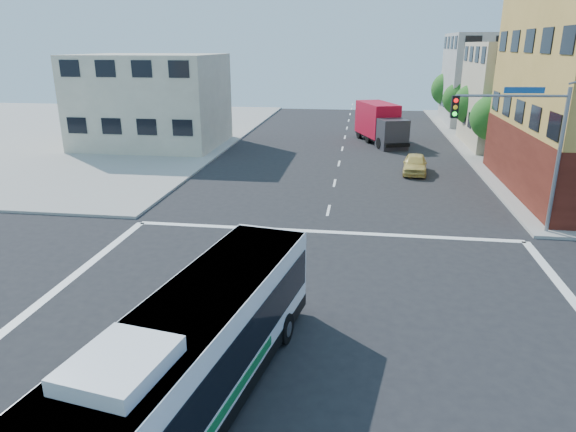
# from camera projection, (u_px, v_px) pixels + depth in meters

# --- Properties ---
(ground) EXTENTS (120.00, 120.00, 0.00)m
(ground) POSITION_uv_depth(u_px,v_px,m) (301.00, 333.00, 16.45)
(ground) COLOR black
(ground) RESTS_ON ground
(sidewalk_nw) EXTENTS (50.00, 50.00, 0.15)m
(sidewalk_nw) POSITION_uv_depth(u_px,v_px,m) (11.00, 132.00, 54.00)
(sidewalk_nw) COLOR gray
(sidewalk_nw) RESTS_ON ground
(building_east_near) EXTENTS (12.06, 10.06, 9.00)m
(building_east_near) POSITION_uv_depth(u_px,v_px,m) (541.00, 96.00, 44.60)
(building_east_near) COLOR tan
(building_east_near) RESTS_ON ground
(building_east_far) EXTENTS (12.06, 10.06, 10.00)m
(building_east_far) POSITION_uv_depth(u_px,v_px,m) (502.00, 80.00, 57.58)
(building_east_far) COLOR #A6A6A1
(building_east_far) RESTS_ON ground
(building_west) EXTENTS (12.06, 10.06, 8.00)m
(building_west) POSITION_uv_depth(u_px,v_px,m) (151.00, 101.00, 45.61)
(building_west) COLOR beige
(building_west) RESTS_ON ground
(signal_mast_ne) EXTENTS (7.91, 1.13, 8.07)m
(signal_mast_ne) POSITION_uv_depth(u_px,v_px,m) (525.00, 132.00, 23.60)
(signal_mast_ne) COLOR gray
(signal_mast_ne) RESTS_ON ground
(street_tree_a) EXTENTS (3.60, 3.60, 5.53)m
(street_tree_a) POSITION_uv_depth(u_px,v_px,m) (496.00, 115.00, 39.90)
(street_tree_a) COLOR #3B2215
(street_tree_a) RESTS_ON ground
(street_tree_b) EXTENTS (3.80, 3.80, 5.79)m
(street_tree_b) POSITION_uv_depth(u_px,v_px,m) (475.00, 102.00, 47.35)
(street_tree_b) COLOR #3B2215
(street_tree_b) RESTS_ON ground
(street_tree_c) EXTENTS (3.40, 3.40, 5.29)m
(street_tree_c) POSITION_uv_depth(u_px,v_px,m) (460.00, 97.00, 54.95)
(street_tree_c) COLOR #3B2215
(street_tree_c) RESTS_ON ground
(street_tree_d) EXTENTS (4.00, 4.00, 6.03)m
(street_tree_d) POSITION_uv_depth(u_px,v_px,m) (449.00, 87.00, 62.33)
(street_tree_d) COLOR #3B2215
(street_tree_d) RESTS_ON ground
(transit_bus) EXTENTS (4.30, 11.45, 3.32)m
(transit_bus) POSITION_uv_depth(u_px,v_px,m) (195.00, 354.00, 12.54)
(transit_bus) COLOR black
(transit_bus) RESTS_ON ground
(box_truck) EXTENTS (4.90, 8.35, 3.62)m
(box_truck) POSITION_uv_depth(u_px,v_px,m) (381.00, 124.00, 47.58)
(box_truck) COLOR #2B2A30
(box_truck) RESTS_ON ground
(parked_car) EXTENTS (2.03, 4.18, 1.37)m
(parked_car) POSITION_uv_depth(u_px,v_px,m) (415.00, 164.00, 36.68)
(parked_car) COLOR #DEC460
(parked_car) RESTS_ON ground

